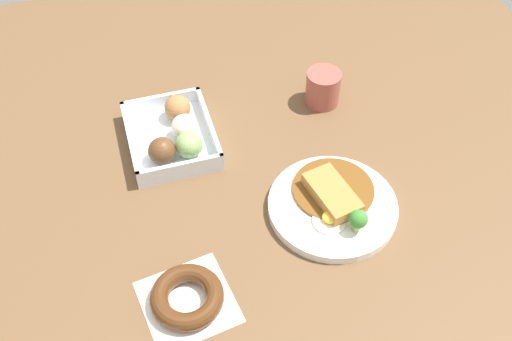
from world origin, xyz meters
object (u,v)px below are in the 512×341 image
donut_box (175,135)px  chocolate_ring_donut (187,297)px  coffee_mug (323,88)px  curry_plate (333,204)px

donut_box → chocolate_ring_donut: donut_box is taller
chocolate_ring_donut → coffee_mug: coffee_mug is taller
chocolate_ring_donut → coffee_mug: (0.39, -0.38, 0.02)m
curry_plate → coffee_mug: (0.28, -0.08, 0.02)m
donut_box → curry_plate: bearing=-135.3°
chocolate_ring_donut → curry_plate: bearing=-69.4°
curry_plate → chocolate_ring_donut: 0.31m
curry_plate → chocolate_ring_donut: size_ratio=1.46×
coffee_mug → chocolate_ring_donut: bearing=135.9°
chocolate_ring_donut → coffee_mug: bearing=-44.1°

